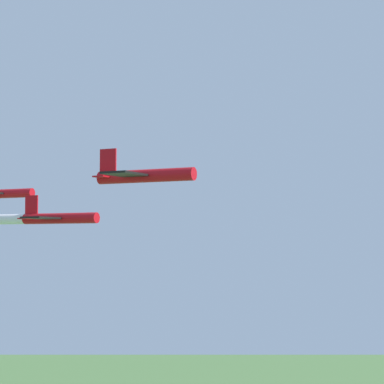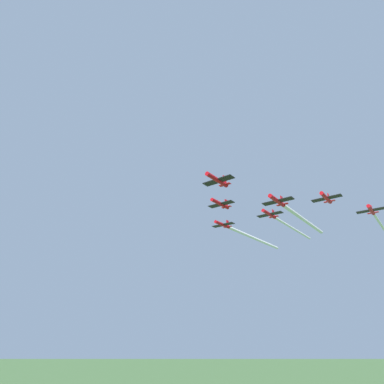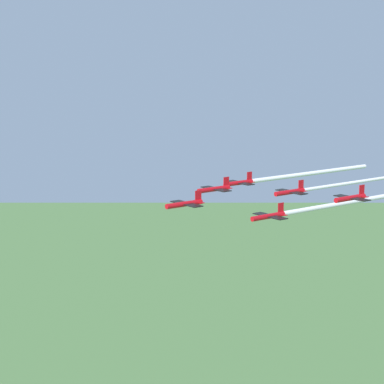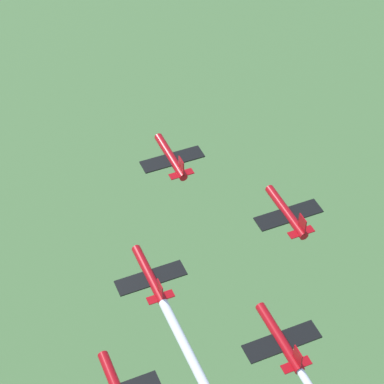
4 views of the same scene
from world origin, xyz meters
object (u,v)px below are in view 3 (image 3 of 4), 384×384
at_px(jet_1, 269,216).
at_px(jet_2, 215,189).
at_px(jet_0, 186,204).
at_px(jet_4, 291,192).
at_px(jet_5, 239,183).
at_px(jet_3, 351,198).

height_order(jet_1, jet_2, jet_2).
bearing_deg(jet_2, jet_1, 180.00).
relative_size(jet_0, jet_4, 1.00).
relative_size(jet_2, jet_5, 1.00).
relative_size(jet_0, jet_2, 1.00).
relative_size(jet_0, jet_5, 1.00).
bearing_deg(jet_1, jet_2, -0.00).
bearing_deg(jet_0, jet_4, -90.00).
xyz_separation_m(jet_4, jet_5, (5.70, 18.94, -0.22)).
bearing_deg(jet_5, jet_1, 150.46).
bearing_deg(jet_2, jet_0, 120.47).
relative_size(jet_0, jet_3, 1.00).
xyz_separation_m(jet_0, jet_1, (13.25, -14.32, -3.37)).
bearing_deg(jet_3, jet_5, -0.00).
distance_m(jet_0, jet_5, 39.03).
relative_size(jet_3, jet_5, 1.00).
height_order(jet_3, jet_5, jet_3).
relative_size(jet_3, jet_4, 1.00).
bearing_deg(jet_2, jet_4, -120.47).
distance_m(jet_1, jet_3, 19.88).
height_order(jet_0, jet_4, jet_0).
height_order(jet_1, jet_3, jet_3).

